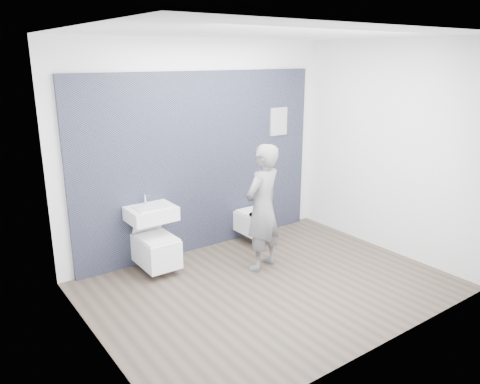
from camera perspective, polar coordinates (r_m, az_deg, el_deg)
ground at (r=5.57m, az=3.68°, el=-11.35°), size 4.00×4.00×0.00m
room_shell at (r=5.01m, az=4.04°, el=6.58°), size 4.00×4.00×4.00m
tile_wall at (r=6.66m, az=-4.41°, el=-6.58°), size 3.60×0.06×2.40m
washbasin at (r=5.81m, az=-10.77°, el=-2.55°), size 0.57×0.43×0.43m
toilet_square at (r=5.90m, az=-10.19°, el=-6.84°), size 0.41×0.60×0.73m
toilet_rounded at (r=6.65m, az=1.81°, el=-3.79°), size 0.34×0.58×0.31m
info_placard at (r=7.33m, az=4.43°, el=-4.40°), size 0.30×0.03×0.40m
visitor at (r=5.73m, az=2.77°, el=-1.93°), size 0.66×0.53×1.58m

